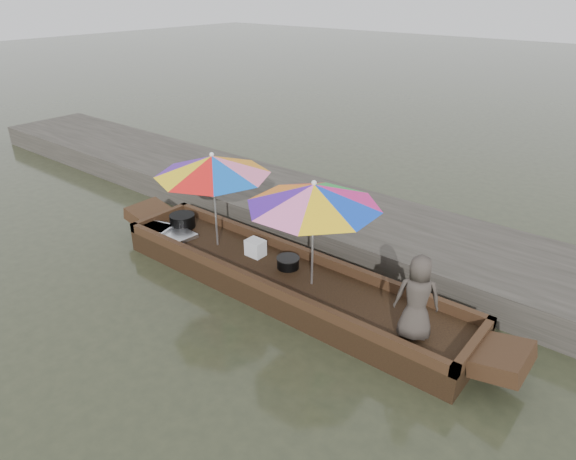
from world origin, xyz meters
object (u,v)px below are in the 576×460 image
Objects in this scene: tray_crayfish at (155,228)px; supply_bag at (255,248)px; boat_hull at (284,282)px; vendor at (417,298)px; charcoal_grill at (288,263)px; umbrella_stern at (313,235)px; cooking_pot at (182,221)px; tray_scallop at (178,234)px; umbrella_bow at (215,201)px.

supply_bag reaches higher than tray_crayfish.
boat_hull is 0.75m from supply_bag.
vendor is (4.76, 0.13, 0.50)m from tray_crayfish.
vendor is (2.20, -0.33, 0.47)m from charcoal_grill.
umbrella_stern is at bearing -6.00° from supply_bag.
cooking_pot is at bearing 177.83° from boat_hull.
umbrella_stern is (0.51, 0.00, 0.95)m from boat_hull.
boat_hull is 9.94× the size of tray_scallop.
charcoal_grill is at bearing 165.42° from umbrella_stern.
vendor is (2.17, -0.19, 0.72)m from boat_hull.
cooking_pot is at bearing 127.03° from tray_scallop.
supply_bag is 2.88m from vendor.
boat_hull is at bearing 180.00° from umbrella_stern.
vendor is 3.57m from umbrella_bow.
umbrella_stern is at bearing 4.17° from tray_scallop.
tray_scallop is (0.21, -0.28, -0.08)m from cooking_pot.
tray_crayfish is 1.78× the size of charcoal_grill.
charcoal_grill is 2.27m from vendor.
tray_scallop is 0.32× the size of umbrella_stern.
tray_scallop is 0.53× the size of vendor.
umbrella_bow reaches higher than boat_hull.
vendor reaches higher than boat_hull.
cooking_pot is at bearing 174.70° from umbrella_bow.
supply_bag is 0.15× the size of umbrella_stern.
umbrella_bow is at bearing -5.30° from cooking_pot.
cooking_pot is 4.54m from vendor.
vendor is at bearing -8.52° from charcoal_grill.
cooking_pot reaches higher than boat_hull.
boat_hull is 20.65× the size of supply_bag.
cooking_pot is at bearing -178.79° from supply_bag.
umbrella_bow reaches higher than charcoal_grill.
charcoal_grill is at bearing -37.09° from vendor.
tray_scallop reaches higher than boat_hull.
tray_crayfish is (-2.59, -0.31, 0.22)m from boat_hull.
boat_hull is at bearing 6.92° from tray_crayfish.
cooking_pot is 1.68m from supply_bag.
umbrella_stern reaches higher than boat_hull.
umbrella_stern is (1.18, -0.12, 0.65)m from supply_bag.
charcoal_grill is 1.53m from umbrella_bow.
boat_hull is at bearing -33.52° from vendor.
tray_scallop is at bearing -28.50° from vendor.
tray_scallop is 4.33m from vendor.
tray_crayfish reaches higher than tray_scallop.
umbrella_bow is at bearing 180.00° from umbrella_stern.
umbrella_bow is (-1.39, 0.00, 0.95)m from boat_hull.
tray_scallop is at bearing -170.96° from charcoal_grill.
boat_hull is 2.15m from tray_scallop.
tray_crayfish is at bearing -173.08° from boat_hull.
charcoal_grill is (2.31, 0.05, -0.04)m from cooking_pot.
supply_bag is at bearing -34.85° from vendor.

